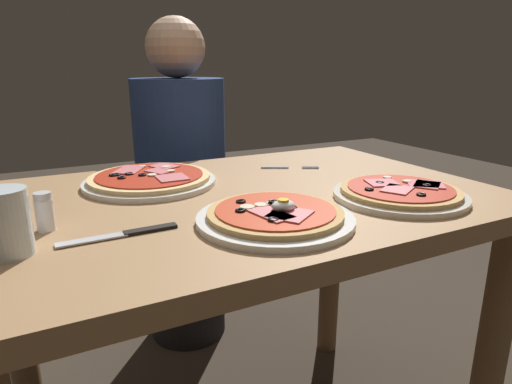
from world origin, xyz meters
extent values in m
cube|color=#9E754C|center=(0.00, 0.00, 0.73)|extent=(1.10, 0.74, 0.04)
cylinder|color=brown|center=(0.49, -0.31, 0.36)|extent=(0.07, 0.07, 0.71)
cylinder|color=brown|center=(-0.49, 0.31, 0.36)|extent=(0.07, 0.07, 0.71)
cylinder|color=brown|center=(0.49, 0.31, 0.36)|extent=(0.07, 0.07, 0.71)
cylinder|color=white|center=(-0.03, -0.19, 0.76)|extent=(0.28, 0.28, 0.01)
cylinder|color=tan|center=(-0.03, -0.19, 0.77)|extent=(0.25, 0.25, 0.01)
cylinder|color=red|center=(-0.03, -0.19, 0.78)|extent=(0.22, 0.22, 0.00)
torus|color=black|center=(-0.01, -0.16, 0.78)|extent=(0.02, 0.02, 0.00)
torus|color=black|center=(0.00, -0.21, 0.78)|extent=(0.02, 0.02, 0.00)
torus|color=black|center=(-0.07, -0.13, 0.78)|extent=(0.02, 0.02, 0.00)
torus|color=black|center=(-0.06, -0.25, 0.78)|extent=(0.02, 0.02, 0.00)
torus|color=black|center=(-0.09, -0.18, 0.78)|extent=(0.02, 0.02, 0.00)
cube|color=#D16B70|center=(-0.05, -0.22, 0.78)|extent=(0.06, 0.09, 0.00)
cube|color=#D16B70|center=(-0.02, -0.23, 0.78)|extent=(0.10, 0.09, 0.00)
cylinder|color=beige|center=(-0.02, -0.17, 0.78)|extent=(0.02, 0.02, 0.00)
cylinder|color=beige|center=(-0.04, -0.17, 0.78)|extent=(0.02, 0.02, 0.00)
cylinder|color=beige|center=(-0.02, -0.17, 0.78)|extent=(0.03, 0.03, 0.00)
cylinder|color=beige|center=(-0.07, -0.17, 0.78)|extent=(0.03, 0.03, 0.00)
ellipsoid|color=white|center=(-0.02, -0.21, 0.79)|extent=(0.04, 0.03, 0.02)
cylinder|color=yellow|center=(-0.02, -0.21, 0.80)|extent=(0.02, 0.02, 0.00)
cylinder|color=white|center=(-0.16, 0.17, 0.76)|extent=(0.31, 0.31, 0.01)
cylinder|color=#E5C17F|center=(-0.16, 0.17, 0.77)|extent=(0.28, 0.28, 0.01)
cylinder|color=#B72D19|center=(-0.16, 0.17, 0.78)|extent=(0.25, 0.25, 0.00)
torus|color=black|center=(-0.24, 0.19, 0.78)|extent=(0.02, 0.02, 0.00)
torus|color=black|center=(-0.23, 0.16, 0.78)|extent=(0.02, 0.02, 0.00)
torus|color=black|center=(-0.23, 0.19, 0.78)|extent=(0.02, 0.02, 0.00)
torus|color=black|center=(-0.21, 0.18, 0.78)|extent=(0.02, 0.02, 0.00)
torus|color=black|center=(-0.18, 0.16, 0.78)|extent=(0.02, 0.02, 0.00)
cube|color=#D16B70|center=(-0.11, 0.23, 0.78)|extent=(0.07, 0.08, 0.00)
cube|color=#D16B70|center=(-0.14, 0.18, 0.78)|extent=(0.06, 0.07, 0.00)
cube|color=#D16B70|center=(-0.13, 0.10, 0.78)|extent=(0.07, 0.07, 0.00)
cube|color=#D16B70|center=(-0.20, 0.23, 0.78)|extent=(0.09, 0.11, 0.00)
cylinder|color=beige|center=(-0.11, 0.17, 0.78)|extent=(0.02, 0.02, 0.00)
cylinder|color=beige|center=(-0.11, 0.22, 0.78)|extent=(0.02, 0.02, 0.00)
cylinder|color=beige|center=(-0.16, 0.15, 0.78)|extent=(0.02, 0.02, 0.00)
cylinder|color=beige|center=(-0.16, 0.25, 0.78)|extent=(0.02, 0.02, 0.00)
cylinder|color=silver|center=(0.28, -0.19, 0.76)|extent=(0.28, 0.28, 0.01)
cylinder|color=tan|center=(0.28, -0.19, 0.77)|extent=(0.25, 0.25, 0.01)
cylinder|color=#B72D19|center=(0.28, -0.19, 0.78)|extent=(0.22, 0.22, 0.00)
torus|color=black|center=(0.33, -0.21, 0.78)|extent=(0.02, 0.02, 0.00)
torus|color=black|center=(0.27, -0.25, 0.78)|extent=(0.02, 0.02, 0.00)
torus|color=black|center=(0.20, -0.17, 0.78)|extent=(0.02, 0.02, 0.00)
torus|color=black|center=(0.26, -0.15, 0.78)|extent=(0.02, 0.02, 0.00)
cube|color=#D16B70|center=(0.26, -0.20, 0.78)|extent=(0.09, 0.08, 0.00)
cube|color=#C65B66|center=(0.27, -0.15, 0.78)|extent=(0.08, 0.08, 0.00)
cube|color=#C65B66|center=(0.34, -0.20, 0.78)|extent=(0.08, 0.08, 0.00)
cube|color=#C65B66|center=(0.34, -0.20, 0.78)|extent=(0.10, 0.10, 0.00)
cylinder|color=beige|center=(0.32, -0.16, 0.78)|extent=(0.02, 0.02, 0.00)
cylinder|color=beige|center=(0.31, -0.12, 0.78)|extent=(0.02, 0.02, 0.00)
cylinder|color=silver|center=(-0.45, -0.14, 0.80)|extent=(0.07, 0.07, 0.10)
cylinder|color=silver|center=(-0.45, -0.14, 0.78)|extent=(0.06, 0.06, 0.05)
cube|color=silver|center=(0.18, 0.18, 0.75)|extent=(0.07, 0.05, 0.00)
cube|color=silver|center=(0.27, 0.13, 0.75)|extent=(0.04, 0.02, 0.00)
cube|color=silver|center=(0.27, 0.13, 0.75)|extent=(0.04, 0.02, 0.00)
cube|color=silver|center=(0.27, 0.14, 0.75)|extent=(0.04, 0.02, 0.00)
cube|color=silver|center=(0.27, 0.14, 0.75)|extent=(0.04, 0.02, 0.00)
cube|color=silver|center=(-0.33, -0.14, 0.75)|extent=(0.11, 0.02, 0.00)
cube|color=black|center=(-0.24, -0.13, 0.75)|extent=(0.09, 0.02, 0.01)
cylinder|color=white|center=(-0.39, -0.05, 0.78)|extent=(0.03, 0.03, 0.05)
cylinder|color=silver|center=(-0.39, -0.05, 0.81)|extent=(0.03, 0.03, 0.01)
cylinder|color=black|center=(0.07, 0.65, 0.23)|extent=(0.29, 0.29, 0.46)
cylinder|color=navy|center=(0.07, 0.65, 0.72)|extent=(0.32, 0.32, 0.52)
sphere|color=tan|center=(0.07, 0.65, 1.08)|extent=(0.20, 0.20, 0.20)
camera|label=1|loc=(-0.40, -0.84, 1.02)|focal=30.73mm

